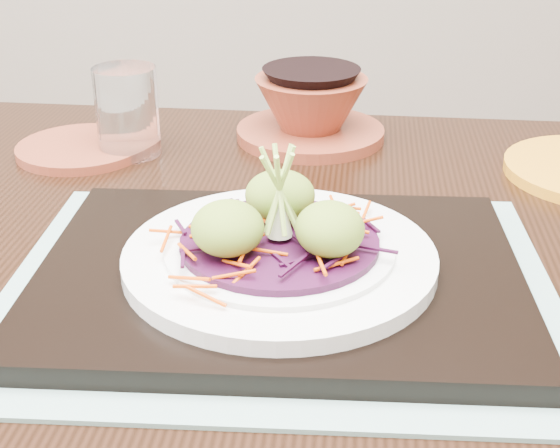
{
  "coord_description": "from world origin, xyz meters",
  "views": [
    {
      "loc": [
        0.05,
        -0.5,
        1.08
      ],
      "look_at": [
        0.04,
        0.05,
        0.81
      ],
      "focal_mm": 50.0,
      "sensor_mm": 36.0,
      "label": 1
    }
  ],
  "objects_px": {
    "dining_table": "(266,360)",
    "terracotta_side_plate": "(82,148)",
    "terracotta_bowl_set": "(311,112)",
    "white_plate": "(280,256)",
    "serving_tray": "(280,275)",
    "water_glass": "(127,112)"
  },
  "relations": [
    {
      "from": "serving_tray",
      "to": "terracotta_bowl_set",
      "type": "bearing_deg",
      "value": 87.33
    },
    {
      "from": "serving_tray",
      "to": "white_plate",
      "type": "bearing_deg",
      "value": -114.23
    },
    {
      "from": "dining_table",
      "to": "water_glass",
      "type": "xyz_separation_m",
      "value": [
        -0.16,
        0.25,
        0.15
      ]
    },
    {
      "from": "white_plate",
      "to": "terracotta_bowl_set",
      "type": "relative_size",
      "value": 1.3
    },
    {
      "from": "white_plate",
      "to": "terracotta_side_plate",
      "type": "height_order",
      "value": "white_plate"
    },
    {
      "from": "white_plate",
      "to": "dining_table",
      "type": "bearing_deg",
      "value": 107.56
    },
    {
      "from": "serving_tray",
      "to": "water_glass",
      "type": "bearing_deg",
      "value": 122.99
    },
    {
      "from": "white_plate",
      "to": "water_glass",
      "type": "xyz_separation_m",
      "value": [
        -0.17,
        0.29,
        0.02
      ]
    },
    {
      "from": "dining_table",
      "to": "terracotta_bowl_set",
      "type": "distance_m",
      "value": 0.34
    },
    {
      "from": "serving_tray",
      "to": "terracotta_bowl_set",
      "type": "height_order",
      "value": "terracotta_bowl_set"
    },
    {
      "from": "white_plate",
      "to": "water_glass",
      "type": "height_order",
      "value": "water_glass"
    },
    {
      "from": "water_glass",
      "to": "terracotta_side_plate",
      "type": "bearing_deg",
      "value": 178.1
    },
    {
      "from": "dining_table",
      "to": "terracotta_side_plate",
      "type": "distance_m",
      "value": 0.35
    },
    {
      "from": "serving_tray",
      "to": "terracotta_side_plate",
      "type": "bearing_deg",
      "value": 130.26
    },
    {
      "from": "white_plate",
      "to": "water_glass",
      "type": "distance_m",
      "value": 0.34
    },
    {
      "from": "terracotta_bowl_set",
      "to": "serving_tray",
      "type": "bearing_deg",
      "value": -95.01
    },
    {
      "from": "dining_table",
      "to": "terracotta_bowl_set",
      "type": "bearing_deg",
      "value": 87.25
    },
    {
      "from": "serving_tray",
      "to": "terracotta_side_plate",
      "type": "relative_size",
      "value": 2.57
    },
    {
      "from": "dining_table",
      "to": "white_plate",
      "type": "height_order",
      "value": "white_plate"
    },
    {
      "from": "dining_table",
      "to": "water_glass",
      "type": "distance_m",
      "value": 0.34
    },
    {
      "from": "serving_tray",
      "to": "terracotta_bowl_set",
      "type": "relative_size",
      "value": 2.01
    },
    {
      "from": "terracotta_side_plate",
      "to": "water_glass",
      "type": "distance_m",
      "value": 0.07
    }
  ]
}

